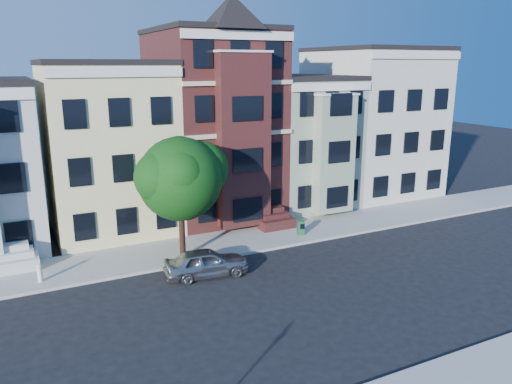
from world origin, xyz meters
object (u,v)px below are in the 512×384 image
newspaper_box (301,228)px  fire_hydrant (40,275)px  parked_car (206,263)px  street_tree (180,184)px

newspaper_box → fire_hydrant: size_ratio=1.25×
parked_car → fire_hydrant: 7.77m
street_tree → fire_hydrant: bearing=179.4°
street_tree → newspaper_box: (7.45, 0.30, -3.52)m
fire_hydrant → street_tree: bearing=-0.6°
parked_car → newspaper_box: parked_car is taller
fire_hydrant → newspaper_box: bearing=0.9°
street_tree → parked_car: (0.37, -2.49, -3.41)m
fire_hydrant → parked_car: bearing=-19.3°
street_tree → parked_car: size_ratio=1.94×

